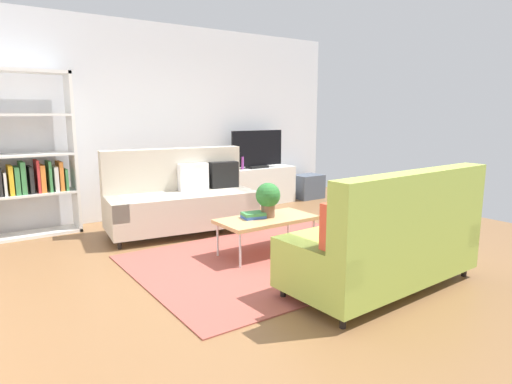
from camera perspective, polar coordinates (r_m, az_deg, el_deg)
ground_plane at (r=4.84m, az=1.46°, el=-8.70°), size 7.68×7.68×0.00m
wall_far at (r=7.03m, az=-12.28°, el=9.05°), size 6.40×0.12×2.90m
area_rug at (r=4.81m, az=2.30°, el=-8.71°), size 2.90×2.20×0.01m
couch_beige at (r=5.89m, az=-9.76°, el=-0.89°), size 1.99×1.08×1.10m
couch_green at (r=4.07m, az=16.70°, el=-6.22°), size 1.93×0.91×1.10m
coffee_table at (r=4.89m, az=1.38°, el=-3.69°), size 1.10×0.56×0.42m
tv_console at (r=7.59m, az=0.07°, el=0.78°), size 1.40×0.44×0.64m
tv at (r=7.50m, az=0.16°, el=5.53°), size 1.00×0.20×0.64m
bookshelf at (r=6.24m, az=-27.54°, el=3.42°), size 1.10×0.36×2.10m
storage_trunk at (r=8.20m, az=6.79°, el=0.72°), size 0.52×0.40×0.44m
potted_plant at (r=4.88m, az=1.58°, el=-0.68°), size 0.28×0.28×0.39m
table_book_0 at (r=4.86m, az=-0.34°, el=-3.24°), size 0.26×0.21×0.03m
table_book_1 at (r=4.85m, az=-0.34°, el=-2.87°), size 0.27×0.22×0.03m
vase_0 at (r=7.27m, az=-3.92°, el=3.42°), size 0.11×0.11×0.13m
bottle_0 at (r=7.28m, az=-2.40°, el=3.75°), size 0.04×0.04×0.21m
bottle_1 at (r=7.32m, az=-1.79°, el=3.80°), size 0.05×0.05×0.21m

